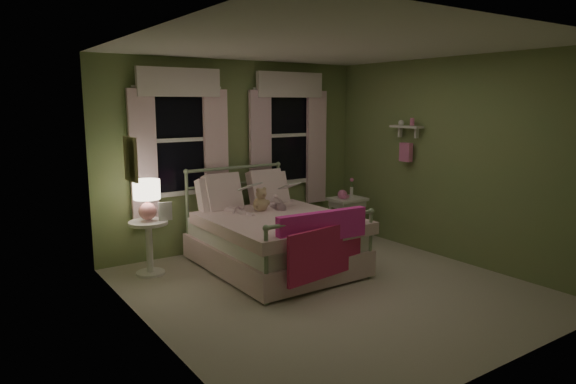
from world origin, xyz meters
TOP-DOWN VIEW (x-y plane):
  - room_shell at (0.00, 0.00)m, footprint 4.20×4.20m
  - bed at (-0.12, 0.98)m, footprint 1.58×2.04m
  - pink_throw at (-0.12, -0.04)m, footprint 1.10×0.25m
  - child_left at (-0.40, 1.40)m, footprint 0.29×0.21m
  - child_right at (0.16, 1.40)m, footprint 0.37×0.32m
  - book_left at (-0.40, 1.15)m, footprint 0.23×0.17m
  - book_right at (0.16, 1.15)m, footprint 0.20×0.12m
  - teddy_bear at (-0.12, 1.25)m, footprint 0.23×0.19m
  - nightstand_left at (-1.48, 1.57)m, footprint 0.46×0.46m
  - table_lamp at (-1.48, 1.57)m, footprint 0.31×0.31m
  - book_nightstand at (-1.38, 1.49)m, footprint 0.19×0.24m
  - nightstand_right at (1.45, 1.38)m, footprint 0.50×0.40m
  - pink_toy at (1.35, 1.38)m, footprint 0.14×0.20m
  - bud_vase at (1.57, 1.43)m, footprint 0.06×0.06m
  - window_left at (-0.85, 2.03)m, footprint 1.34×0.13m
  - window_right at (0.85, 2.03)m, footprint 1.34×0.13m
  - wall_shelf at (1.90, 0.70)m, footprint 0.15×0.50m
  - framed_picture at (-1.95, 0.60)m, footprint 0.03×0.32m

SIDE VIEW (x-z plane):
  - bed at x=-0.12m, z-range -0.21..0.98m
  - nightstand_left at x=-1.48m, z-range 0.09..0.74m
  - nightstand_right at x=1.45m, z-range 0.23..0.87m
  - pink_throw at x=-0.12m, z-range 0.26..0.96m
  - book_nightstand at x=-1.38m, z-range 0.65..0.67m
  - pink_toy at x=1.35m, z-range 0.64..0.78m
  - bud_vase at x=1.57m, z-range 0.65..0.93m
  - teddy_bear at x=-0.12m, z-range 0.63..0.95m
  - child_right at x=0.16m, z-range 0.57..1.24m
  - book_right at x=0.16m, z-range 0.79..1.05m
  - child_left at x=-0.40m, z-range 0.57..1.32m
  - table_lamp at x=-1.48m, z-range 0.72..1.19m
  - book_left at x=-0.40m, z-range 0.83..1.09m
  - room_shell at x=0.00m, z-range -0.80..3.40m
  - framed_picture at x=-1.95m, z-range 1.29..1.71m
  - wall_shelf at x=1.90m, z-range 1.22..1.82m
  - window_left at x=-0.85m, z-range 0.64..2.60m
  - window_right at x=0.85m, z-range 0.64..2.60m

